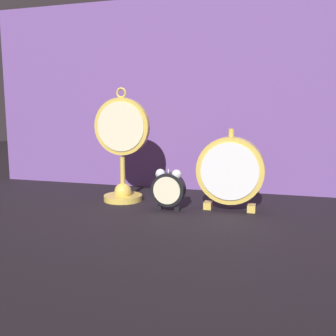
# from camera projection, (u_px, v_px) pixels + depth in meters

# --- Properties ---
(ground_plane) EXTENTS (4.00, 4.00, 0.00)m
(ground_plane) POSITION_uv_depth(u_px,v_px,m) (159.00, 215.00, 0.91)
(ground_plane) COLOR black
(fabric_backdrop_drape) EXTENTS (1.38, 0.01, 0.60)m
(fabric_backdrop_drape) POSITION_uv_depth(u_px,v_px,m) (190.00, 95.00, 1.18)
(fabric_backdrop_drape) COLOR #6B478E
(fabric_backdrop_drape) RESTS_ON ground_plane
(pocket_watch_on_stand) EXTENTS (0.16, 0.11, 0.32)m
(pocket_watch_on_stand) POSITION_uv_depth(u_px,v_px,m) (122.00, 153.00, 1.04)
(pocket_watch_on_stand) COLOR gold
(pocket_watch_on_stand) RESTS_ON ground_plane
(alarm_clock_twin_bell) EXTENTS (0.09, 0.03, 0.11)m
(alarm_clock_twin_bell) POSITION_uv_depth(u_px,v_px,m) (168.00, 188.00, 0.95)
(alarm_clock_twin_bell) COLOR black
(alarm_clock_twin_bell) RESTS_ON ground_plane
(mantel_clock_silver) EXTENTS (0.17, 0.04, 0.21)m
(mantel_clock_silver) POSITION_uv_depth(u_px,v_px,m) (230.00, 171.00, 0.94)
(mantel_clock_silver) COLOR gold
(mantel_clock_silver) RESTS_ON ground_plane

